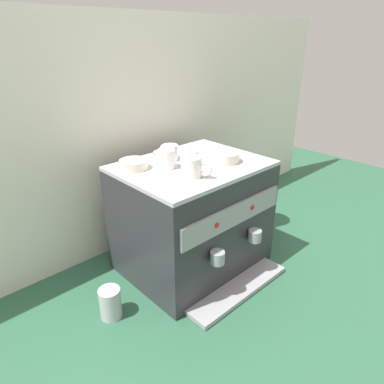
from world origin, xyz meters
name	(u,v)px	position (x,y,z in m)	size (l,w,h in m)	color
ground_plane	(192,262)	(0.00, 0.00, 0.00)	(4.00, 4.00, 0.00)	#28563D
tiled_backsplash_wall	(140,136)	(0.00, 0.37, 0.54)	(2.80, 0.03, 1.08)	silver
espresso_machine	(193,217)	(0.00, 0.00, 0.24)	(0.60, 0.58, 0.49)	#2D2D33
ceramic_cup_0	(170,152)	(-0.03, 0.11, 0.53)	(0.07, 0.11, 0.06)	white
ceramic_cup_1	(165,159)	(-0.11, 0.04, 0.53)	(0.07, 0.11, 0.08)	white
ceramic_cup_2	(193,167)	(-0.10, -0.11, 0.53)	(0.08, 0.12, 0.08)	white
ceramic_cup_3	(189,158)	(-0.02, 0.00, 0.52)	(0.11, 0.08, 0.06)	white
ceramic_bowl_0	(211,150)	(0.16, 0.05, 0.51)	(0.10, 0.10, 0.03)	beige
ceramic_bowl_1	(134,165)	(-0.21, 0.12, 0.51)	(0.12, 0.12, 0.04)	beige
ceramic_bowl_2	(224,157)	(0.12, -0.07, 0.51)	(0.13, 0.13, 0.04)	beige
coffee_grinder	(257,193)	(0.49, 0.01, 0.20)	(0.15, 0.15, 0.40)	#939399
milk_pitcher	(110,303)	(-0.46, -0.04, 0.06)	(0.08, 0.08, 0.12)	#B7B7BC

